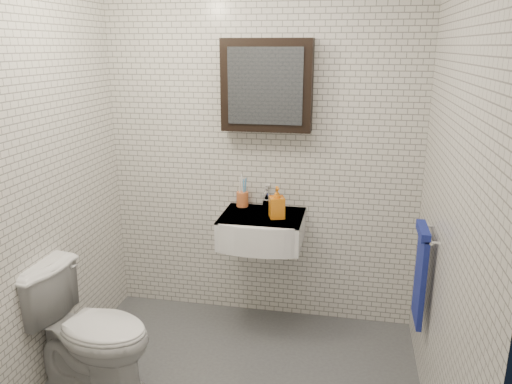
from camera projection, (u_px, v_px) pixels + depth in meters
The scene contains 8 objects.
room_shell at pixel (225, 147), 2.48m from camera, with size 2.22×2.02×2.51m.
washbasin at pixel (261, 230), 3.36m from camera, with size 0.55×0.50×0.20m.
faucet at pixel (266, 199), 3.50m from camera, with size 0.06×0.20×0.15m.
mirror_cabinet at pixel (267, 86), 3.28m from camera, with size 0.60×0.15×0.60m.
towel_rail at pixel (421, 271), 2.83m from camera, with size 0.09×0.30×0.58m.
toothbrush_cup at pixel (242, 198), 3.55m from camera, with size 0.11×0.11×0.23m.
soap_bottle at pixel (277, 202), 3.30m from camera, with size 0.10×0.10×0.21m, color orange.
toilet at pixel (89, 331), 2.85m from camera, with size 0.43×0.75×0.77m, color white.
Camera 1 is at (0.62, -2.37, 1.95)m, focal length 35.00 mm.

